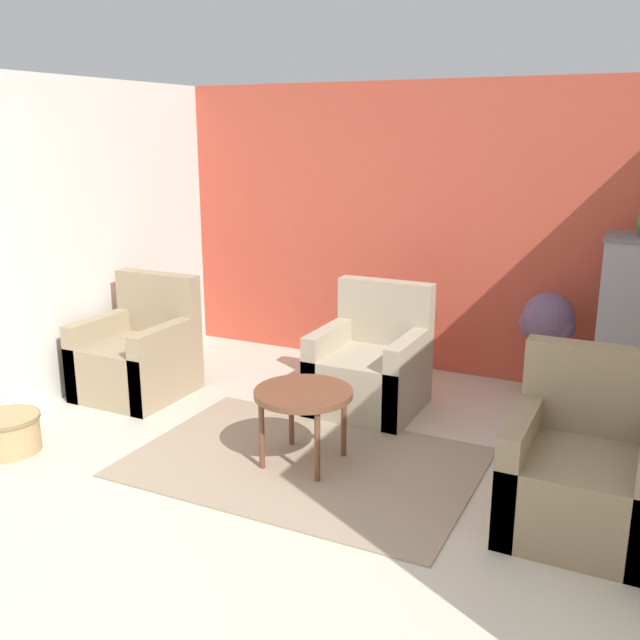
# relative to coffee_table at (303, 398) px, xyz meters

# --- Properties ---
(ground_plane) EXTENTS (20.00, 20.00, 0.00)m
(ground_plane) POSITION_rel_coffee_table_xyz_m (-0.05, -1.47, -0.44)
(ground_plane) COLOR beige
(ground_plane) RESTS_ON ground
(wall_back_accent) EXTENTS (4.54, 0.06, 2.46)m
(wall_back_accent) POSITION_rel_coffee_table_xyz_m (-0.05, 2.18, 0.79)
(wall_back_accent) COLOR #C64C38
(wall_back_accent) RESTS_ON ground_plane
(wall_left) EXTENTS (0.06, 3.62, 2.46)m
(wall_left) POSITION_rel_coffee_table_xyz_m (-2.29, 0.34, 0.79)
(wall_left) COLOR silver
(wall_left) RESTS_ON ground_plane
(area_rug) EXTENTS (2.15, 1.48, 0.01)m
(area_rug) POSITION_rel_coffee_table_xyz_m (-0.00, -0.00, -0.44)
(area_rug) COLOR gray
(area_rug) RESTS_ON ground_plane
(coffee_table) EXTENTS (0.62, 0.62, 0.50)m
(coffee_table) POSITION_rel_coffee_table_xyz_m (0.00, 0.00, 0.00)
(coffee_table) COLOR brown
(coffee_table) RESTS_ON ground_plane
(armchair_left) EXTENTS (0.76, 0.78, 0.94)m
(armchair_left) POSITION_rel_coffee_table_xyz_m (-1.77, 0.53, -0.14)
(armchair_left) COLOR #9E896B
(armchair_left) RESTS_ON ground_plane
(armchair_right) EXTENTS (0.76, 0.78, 0.94)m
(armchair_right) POSITION_rel_coffee_table_xyz_m (1.67, -0.02, -0.14)
(armchair_right) COLOR #8E7A5B
(armchair_right) RESTS_ON ground_plane
(armchair_middle) EXTENTS (0.76, 0.78, 0.94)m
(armchair_middle) POSITION_rel_coffee_table_xyz_m (0.02, 1.07, -0.14)
(armchair_middle) COLOR tan
(armchair_middle) RESTS_ON ground_plane
(birdcage) EXTENTS (0.48, 0.48, 1.35)m
(birdcage) POSITION_rel_coffee_table_xyz_m (1.78, 1.70, 0.24)
(birdcage) COLOR slate
(birdcage) RESTS_ON ground_plane
(potted_plant) EXTENTS (0.43, 0.39, 0.87)m
(potted_plant) POSITION_rel_coffee_table_xyz_m (1.18, 1.78, 0.14)
(potted_plant) COLOR beige
(potted_plant) RESTS_ON ground_plane
(wicker_basket) EXTENTS (0.42, 0.42, 0.25)m
(wicker_basket) POSITION_rel_coffee_table_xyz_m (-1.83, -0.71, -0.31)
(wicker_basket) COLOR tan
(wicker_basket) RESTS_ON ground_plane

